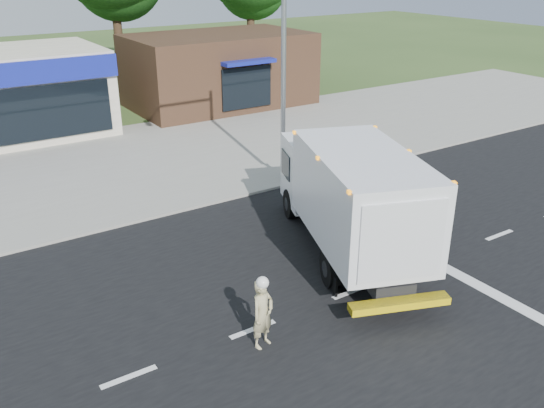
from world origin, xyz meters
name	(u,v)px	position (x,y,z in m)	size (l,w,h in m)	color
ground	(352,292)	(0.00, 0.00, 0.00)	(120.00, 120.00, 0.00)	#385123
road_asphalt	(352,292)	(0.00, 0.00, 0.00)	(60.00, 14.00, 0.02)	black
sidewalk	(206,191)	(0.00, 8.20, 0.06)	(60.00, 2.40, 0.12)	gray
parking_apron	(146,151)	(0.00, 14.00, 0.01)	(60.00, 9.00, 0.02)	gray
lane_markings	(427,300)	(1.35, -1.35, 0.02)	(55.20, 7.00, 0.01)	silver
ems_box_truck	(350,192)	(1.26, 1.69, 1.93)	(4.83, 7.90, 3.35)	black
emergency_worker	(263,312)	(-3.10, -0.60, 0.86)	(0.69, 0.55, 1.75)	tan
brown_storefront	(219,70)	(7.00, 19.98, 2.00)	(10.00, 6.70, 4.00)	#382316
traffic_signal_pole	(268,52)	(2.35, 7.60, 4.92)	(3.51, 0.25, 8.00)	gray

